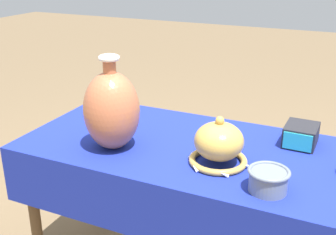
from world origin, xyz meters
TOP-DOWN VIEW (x-y plane):
  - display_table at (0.00, -0.02)m, footprint 1.32×0.63m
  - vase_tall_bulbous at (-0.28, -0.14)m, footprint 0.20×0.20m
  - vase_dome_bell at (0.11, -0.10)m, footprint 0.21×0.20m
  - mosaic_tile_box at (0.34, 0.18)m, footprint 0.12×0.15m
  - cup_wide_slate at (0.30, -0.20)m, footprint 0.13×0.13m

SIDE VIEW (x-z plane):
  - display_table at x=0.00m, z-range 0.27..0.96m
  - mosaic_tile_box at x=0.34m, z-range 0.69..0.77m
  - cup_wide_slate at x=0.30m, z-range 0.69..0.77m
  - vase_dome_bell at x=0.11m, z-range 0.67..0.85m
  - vase_tall_bulbous at x=-0.28m, z-range 0.67..1.01m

